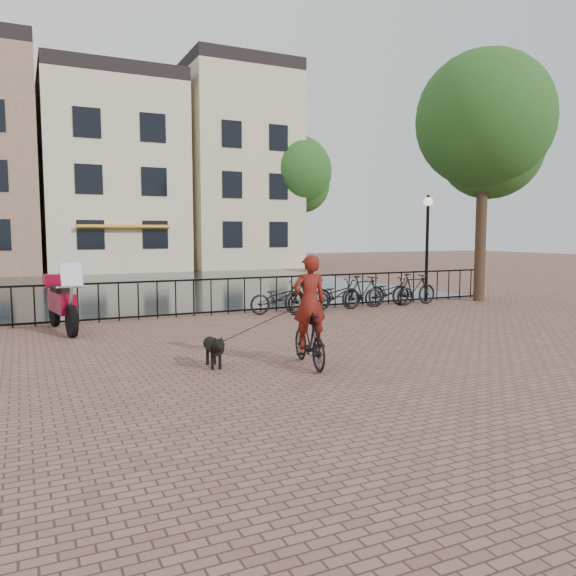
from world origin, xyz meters
name	(u,v)px	position (x,y,z in m)	size (l,w,h in m)	color
ground	(373,384)	(0.00, 0.00, 0.00)	(100.00, 100.00, 0.00)	brown
canal_water	(145,287)	(0.00, 17.30, 0.00)	(20.00, 20.00, 0.00)	black
railing	(211,297)	(0.00, 8.00, 0.50)	(20.00, 0.05, 1.02)	black
canal_house_mid	(110,175)	(0.50, 30.00, 5.90)	(8.00, 9.50, 11.80)	beige
canal_house_right	(231,169)	(8.50, 30.00, 6.65)	(7.00, 9.00, 13.30)	beige
tree_near_right	(484,120)	(9.20, 7.30, 5.97)	(4.48, 4.48, 8.24)	black
tree_far_right	(296,172)	(12.00, 27.00, 6.35)	(4.76, 4.76, 8.76)	black
lamp_post	(427,230)	(7.20, 7.60, 2.38)	(0.30, 0.30, 3.45)	black
cyclist	(309,317)	(-0.34, 1.43, 0.85)	(0.77, 1.69, 2.24)	black
dog	(214,350)	(-1.84, 2.08, 0.29)	(0.35, 0.88, 0.58)	black
motorcycle	(62,296)	(-3.93, 6.95, 0.84)	(0.90, 2.40, 1.67)	maroon
parked_bike_0	(279,298)	(1.80, 7.40, 0.45)	(0.60, 1.72, 0.90)	black
parked_bike_1	(308,295)	(2.75, 7.40, 0.50)	(0.47, 1.66, 1.00)	black
parked_bike_2	(337,295)	(3.70, 7.40, 0.45)	(0.60, 1.72, 0.90)	black
parked_bike_3	(364,292)	(4.65, 7.40, 0.50)	(0.47, 1.66, 1.00)	black
parked_bike_4	(389,292)	(5.60, 7.40, 0.45)	(0.60, 1.72, 0.90)	black
parked_bike_5	(414,289)	(6.55, 7.40, 0.50)	(0.47, 1.66, 1.00)	black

